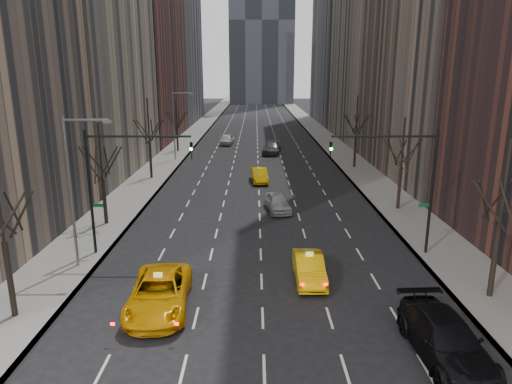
{
  "coord_description": "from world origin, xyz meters",
  "views": [
    {
      "loc": [
        -0.35,
        -15.86,
        11.52
      ],
      "look_at": [
        -0.31,
        14.77,
        3.5
      ],
      "focal_mm": 32.0,
      "sensor_mm": 36.0,
      "label": 1
    }
  ],
  "objects_px": {
    "silver_sedan_ahead": "(278,202)",
    "parked_suv_black": "(445,339)",
    "taxi_sedan": "(309,268)",
    "taxi_suv": "(159,293)"
  },
  "relations": [
    {
      "from": "taxi_suv",
      "to": "parked_suv_black",
      "type": "distance_m",
      "value": 13.32
    },
    {
      "from": "silver_sedan_ahead",
      "to": "parked_suv_black",
      "type": "bearing_deg",
      "value": -82.15
    },
    {
      "from": "taxi_suv",
      "to": "taxi_sedan",
      "type": "xyz_separation_m",
      "value": [
        7.88,
        3.24,
        -0.12
      ]
    },
    {
      "from": "taxi_suv",
      "to": "taxi_sedan",
      "type": "distance_m",
      "value": 8.52
    },
    {
      "from": "taxi_suv",
      "to": "parked_suv_black",
      "type": "xyz_separation_m",
      "value": [
        12.66,
        -4.11,
        0.02
      ]
    },
    {
      "from": "parked_suv_black",
      "to": "silver_sedan_ahead",
      "type": "bearing_deg",
      "value": 102.86
    },
    {
      "from": "parked_suv_black",
      "to": "taxi_sedan",
      "type": "bearing_deg",
      "value": 120.12
    },
    {
      "from": "silver_sedan_ahead",
      "to": "taxi_suv",
      "type": "bearing_deg",
      "value": -119.84
    },
    {
      "from": "taxi_suv",
      "to": "silver_sedan_ahead",
      "type": "bearing_deg",
      "value": 64.72
    },
    {
      "from": "taxi_suv",
      "to": "taxi_sedan",
      "type": "relative_size",
      "value": 1.37
    }
  ]
}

